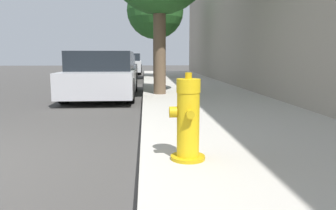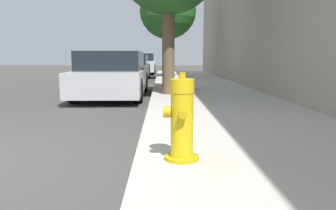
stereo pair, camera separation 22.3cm
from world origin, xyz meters
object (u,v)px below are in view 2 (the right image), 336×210
parked_car_mid (130,68)px  parked_car_far (142,64)px  fire_hydrant (182,121)px  street_tree_far (168,11)px  parked_car_near (113,75)px

parked_car_mid → parked_car_far: size_ratio=1.04×
fire_hydrant → parked_car_mid: size_ratio=0.20×
parked_car_mid → fire_hydrant: bearing=-82.3°
fire_hydrant → street_tree_far: (0.11, 13.45, 2.86)m
fire_hydrant → parked_car_mid: bearing=97.7°
parked_car_near → street_tree_far: 7.70m
parked_car_mid → parked_car_far: (0.21, 6.42, 0.05)m
fire_hydrant → parked_car_near: parked_car_near is taller
street_tree_far → parked_car_far: bearing=105.6°
parked_car_near → parked_car_far: size_ratio=1.07×
fire_hydrant → parked_car_near: bearing=104.1°
parked_car_mid → parked_car_far: parked_car_far is taller
parked_car_near → fire_hydrant: bearing=-75.9°
fire_hydrant → parked_car_mid: parked_car_mid is taller
street_tree_far → parked_car_near: bearing=-103.9°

